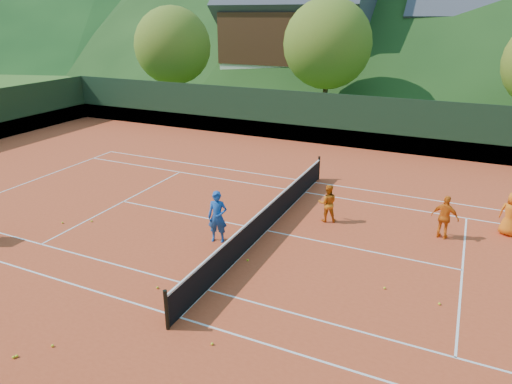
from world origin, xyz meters
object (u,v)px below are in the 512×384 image
at_px(chalet_mid, 481,41).
at_px(student_a, 328,203).
at_px(student_c, 511,214).
at_px(tennis_net, 267,218).
at_px(student_b, 445,217).
at_px(coach, 218,217).
at_px(chalet_left, 297,32).

bearing_deg(chalet_mid, student_a, -97.60).
bearing_deg(student_c, tennis_net, 43.02).
relative_size(student_a, student_c, 0.91).
xyz_separation_m(student_a, student_c, (6.01, 1.56, 0.07)).
height_order(student_b, chalet_mid, chalet_mid).
height_order(student_a, tennis_net, student_a).
xyz_separation_m(coach, tennis_net, (1.17, 1.41, -0.39)).
bearing_deg(tennis_net, student_b, 19.60).
xyz_separation_m(student_a, chalet_left, (-11.69, 28.32, 4.92)).
height_order(coach, student_b, coach).
distance_m(coach, tennis_net, 1.87).
height_order(coach, student_c, coach).
bearing_deg(tennis_net, coach, -129.52).
distance_m(student_c, chalet_mid, 31.09).
bearing_deg(student_a, coach, 26.65).
height_order(coach, chalet_left, chalet_left).
bearing_deg(student_a, chalet_left, -88.23).
bearing_deg(coach, chalet_left, 89.83).
xyz_separation_m(coach, student_c, (8.87, 4.65, -0.11)).
xyz_separation_m(chalet_left, chalet_mid, (16.00, 4.00, -0.66)).
height_order(chalet_left, chalet_mid, chalet_left).
bearing_deg(student_b, chalet_mid, -79.31).
height_order(tennis_net, chalet_mid, chalet_mid).
relative_size(coach, tennis_net, 0.15).
bearing_deg(student_a, student_b, 164.17).
bearing_deg(student_c, coach, 47.89).
height_order(student_c, chalet_left, chalet_left).
relative_size(student_a, chalet_left, 0.10).
distance_m(student_b, chalet_mid, 32.26).
distance_m(student_a, chalet_left, 31.03).
height_order(coach, chalet_mid, chalet_mid).
height_order(student_c, tennis_net, student_c).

